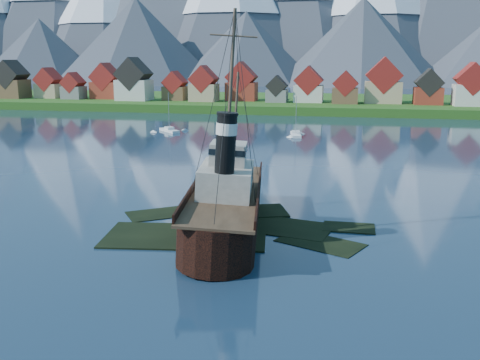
# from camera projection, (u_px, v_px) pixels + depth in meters

# --- Properties ---
(ground) EXTENTS (1400.00, 1400.00, 0.00)m
(ground) POSITION_uv_depth(u_px,v_px,m) (216.00, 233.00, 61.41)
(ground) COLOR #172C42
(ground) RESTS_ON ground
(shoal) EXTENTS (31.71, 21.24, 1.14)m
(shoal) POSITION_uv_depth(u_px,v_px,m) (235.00, 231.00, 63.19)
(shoal) COLOR black
(shoal) RESTS_ON ground
(shore_bank) EXTENTS (600.00, 80.00, 3.20)m
(shore_bank) POSITION_uv_depth(u_px,v_px,m) (316.00, 106.00, 223.67)
(shore_bank) COLOR #1B4B15
(shore_bank) RESTS_ON ground
(seawall) EXTENTS (600.00, 2.50, 2.00)m
(seawall) POSITION_uv_depth(u_px,v_px,m) (309.00, 116.00, 187.40)
(seawall) COLOR #3F3D38
(seawall) RESTS_ON ground
(town) EXTENTS (250.96, 16.69, 17.30)m
(town) POSITION_uv_depth(u_px,v_px,m) (229.00, 86.00, 211.26)
(town) COLOR maroon
(town) RESTS_ON ground
(tugboat_wreck) EXTENTS (7.61, 32.79, 25.99)m
(tugboat_wreck) POSITION_uv_depth(u_px,v_px,m) (227.00, 200.00, 63.00)
(tugboat_wreck) COLOR black
(tugboat_wreck) RESTS_ON ground
(sailboat_c) EXTENTS (7.60, 7.71, 11.16)m
(sailboat_c) POSITION_uv_depth(u_px,v_px,m) (169.00, 131.00, 146.26)
(sailboat_c) COLOR silver
(sailboat_c) RESTS_ON ground
(sailboat_e) EXTENTS (3.79, 9.52, 10.75)m
(sailboat_e) POSITION_uv_depth(u_px,v_px,m) (296.00, 135.00, 138.41)
(sailboat_e) COLOR silver
(sailboat_e) RESTS_ON ground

